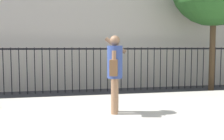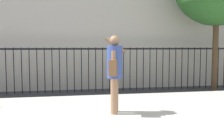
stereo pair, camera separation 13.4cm
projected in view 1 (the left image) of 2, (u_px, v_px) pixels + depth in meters
sidewalk at (133, 114)px, 6.35m from camera, size 28.00×4.40×0.15m
iron_fence at (104, 63)px, 9.87m from camera, size 12.03×0.04×1.60m
pedestrian_on_phone at (115, 68)px, 6.02m from camera, size 0.53×0.72×1.73m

